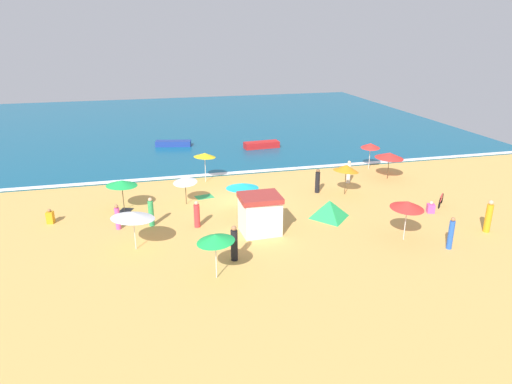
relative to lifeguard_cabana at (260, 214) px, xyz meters
name	(u,v)px	position (x,y,z in m)	size (l,w,h in m)	color
ground_plane	(240,202)	(-0.09, 5.19, -1.17)	(60.00, 60.00, 0.00)	#E0A856
ocean_water	(192,123)	(-0.09, 33.19, -1.12)	(60.00, 44.00, 0.10)	#0F567A
wave_breaker_foam	(223,174)	(-0.09, 11.49, -1.07)	(57.00, 0.70, 0.01)	white
lifeguard_cabana	(260,214)	(0.00, 0.00, 0.00)	(2.32, 2.01, 2.31)	white
beach_umbrella_0	(205,155)	(-1.71, 10.09, 0.95)	(2.13, 2.12, 2.35)	silver
beach_umbrella_1	(407,205)	(7.61, -2.93, 0.93)	(2.42, 2.43, 2.37)	silver
beach_umbrella_2	(122,183)	(-7.74, 5.51, 0.70)	(2.25, 2.24, 2.11)	#4C3823
beach_umbrella_3	(215,238)	(-3.31, -4.51, 0.90)	(2.06, 2.04, 2.33)	silver
beach_umbrella_4	(389,155)	(12.31, 7.33, 0.73)	(3.14, 3.14, 2.17)	#4C3823
beach_umbrella_5	(346,168)	(7.54, 4.84, 0.78)	(2.32, 2.30, 2.29)	#4C3823
beach_umbrella_6	(242,186)	(-0.27, 3.43, 0.59)	(2.13, 2.14, 1.97)	#4C3823
beach_umbrella_7	(133,215)	(-7.03, -0.46, 0.80)	(3.20, 3.19, 2.26)	silver
beach_umbrella_8	(370,146)	(12.09, 10.06, 0.87)	(2.01, 2.03, 2.30)	silver
beach_umbrella_9	(185,180)	(-3.68, 5.63, 0.53)	(2.26, 2.27, 1.96)	#4C3823
beach_tent	(329,209)	(4.80, 1.17, -0.62)	(2.03, 2.31, 1.11)	green
parked_bicycle	(441,200)	(12.87, 1.23, -0.79)	(1.29, 1.37, 0.76)	black
beachgoer_0	(431,208)	(11.46, 0.26, -0.86)	(0.59, 0.59, 0.78)	#D84CA5
beachgoer_1	(197,215)	(-3.44, 1.67, -0.40)	(0.49, 0.49, 1.65)	red
beachgoer_2	(451,234)	(9.39, -4.53, -0.29)	(0.33, 0.33, 1.83)	blue
beachgoer_3	(50,217)	(-12.05, 4.42, -0.77)	(0.46, 0.46, 0.93)	orange
beachgoer_4	(234,244)	(-2.12, -2.97, -0.26)	(0.42, 0.42, 1.92)	black
beachgoer_5	(489,217)	(12.89, -3.14, -0.24)	(0.51, 0.51, 1.96)	orange
beachgoer_6	(349,172)	(8.85, 7.12, -0.33)	(0.38, 0.38, 1.76)	white
beachgoer_7	(317,181)	(5.76, 5.67, -0.33)	(0.42, 0.42, 1.78)	black
beachgoer_8	(151,212)	(-6.07, 2.53, -0.32)	(0.41, 0.41, 1.80)	green
beachgoer_9	(118,217)	(-8.01, 2.52, -0.44)	(0.33, 0.33, 1.55)	#D84CA5
beach_towel_0	(125,211)	(-7.67, 5.37, -1.17)	(1.09, 1.24, 0.01)	black
beach_towel_1	(204,197)	(-2.29, 6.71, -1.17)	(1.38, 1.13, 0.01)	green
small_boat_0	(173,143)	(-3.24, 21.79, -0.81)	(3.58, 1.70, 0.53)	navy
small_boat_1	(262,145)	(5.10, 18.95, -0.77)	(3.51, 1.40, 0.60)	red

